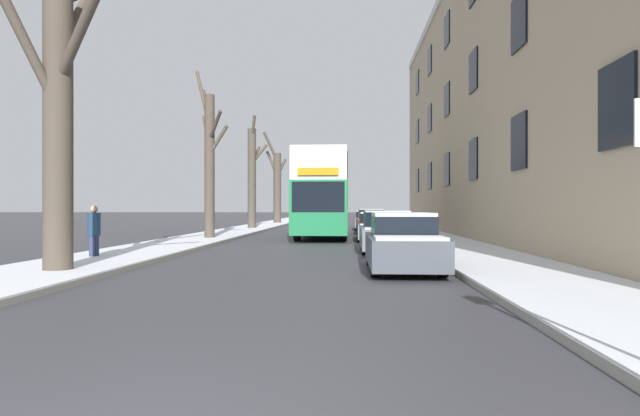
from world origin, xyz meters
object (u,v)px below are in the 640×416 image
object	(u,v)px
bare_tree_left_1	(209,159)
bare_tree_left_3	(277,185)
double_decker_bus	(324,191)
parked_car_2	(377,227)
parked_car_3	(371,222)
bare_tree_left_2	(252,176)
parked_car_0	(403,244)
bare_tree_left_0	(60,101)
pedestrian_left_sidewalk	(94,231)
parked_car_1	(386,233)
parked_car_4	(367,221)

from	to	relation	value
bare_tree_left_1	bare_tree_left_3	bearing A→B (deg)	90.20
double_decker_bus	parked_car_2	xyz separation A→B (m)	(2.68, -3.04, -1.82)
double_decker_bus	parked_car_2	size ratio (longest dim) A/B	2.52
parked_car_3	bare_tree_left_1	bearing A→B (deg)	-140.69
bare_tree_left_2	parked_car_2	distance (m)	14.09
parked_car_3	parked_car_0	bearing A→B (deg)	-90.00
bare_tree_left_0	pedestrian_left_sidewalk	bearing A→B (deg)	104.36
parked_car_1	parked_car_4	distance (m)	17.77
parked_car_1	pedestrian_left_sidewalk	xyz separation A→B (m)	(-8.81, -3.66, 0.22)
bare_tree_left_2	parked_car_2	xyz separation A→B (m)	(8.11, -11.08, -3.16)
pedestrian_left_sidewalk	parked_car_2	bearing A→B (deg)	151.84
bare_tree_left_1	bare_tree_left_2	xyz separation A→B (m)	(-0.11, 11.32, -0.11)
parked_car_0	parked_car_4	xyz separation A→B (m)	(-0.00, 23.08, -0.04)
bare_tree_left_2	pedestrian_left_sidewalk	world-z (taller)	bare_tree_left_2
bare_tree_left_2	bare_tree_left_3	size ratio (longest dim) A/B	0.92
bare_tree_left_3	bare_tree_left_0	bearing A→B (deg)	-89.92
bare_tree_left_1	parked_car_1	bearing A→B (deg)	-35.14
bare_tree_left_2	parked_car_1	distance (m)	19.05
bare_tree_left_3	parked_car_4	bearing A→B (deg)	-54.00
parked_car_0	parked_car_2	world-z (taller)	parked_car_0
bare_tree_left_1	parked_car_0	xyz separation A→B (m)	(8.00, -10.93, -3.24)
bare_tree_left_3	parked_car_0	distance (m)	35.27
bare_tree_left_3	pedestrian_left_sidewalk	size ratio (longest dim) A/B	5.31
parked_car_1	parked_car_3	distance (m)	12.18
parked_car_3	pedestrian_left_sidewalk	size ratio (longest dim) A/B	2.66
parked_car_2	pedestrian_left_sidewalk	xyz separation A→B (m)	(-8.81, -9.54, 0.26)
parked_car_0	parked_car_4	world-z (taller)	parked_car_0
parked_car_1	parked_car_3	bearing A→B (deg)	90.00
parked_car_4	bare_tree_left_1	bearing A→B (deg)	-123.37
bare_tree_left_2	parked_car_0	distance (m)	23.89
parked_car_2	parked_car_3	bearing A→B (deg)	90.00
double_decker_bus	parked_car_2	world-z (taller)	double_decker_bus
parked_car_1	parked_car_2	world-z (taller)	parked_car_1
bare_tree_left_3	parked_car_2	distance (m)	24.59
parked_car_2	parked_car_4	distance (m)	11.90
parked_car_1	parked_car_2	size ratio (longest dim) A/B	0.97
bare_tree_left_2	parked_car_4	bearing A→B (deg)	5.81
bare_tree_left_1	double_decker_bus	world-z (taller)	bare_tree_left_1
bare_tree_left_2	parked_car_1	xyz separation A→B (m)	(8.11, -16.95, -3.12)
bare_tree_left_2	double_decker_bus	xyz separation A→B (m)	(5.43, -8.04, -1.34)
parked_car_0	parked_car_2	distance (m)	11.17
parked_car_2	parked_car_4	world-z (taller)	parked_car_2
bare_tree_left_0	bare_tree_left_1	xyz separation A→B (m)	(0.03, 12.35, -0.13)
bare_tree_left_0	parked_car_3	distance (m)	20.81
parked_car_0	double_decker_bus	bearing A→B (deg)	100.67
double_decker_bus	parked_car_1	size ratio (longest dim) A/B	2.59
bare_tree_left_2	parked_car_3	size ratio (longest dim) A/B	1.83
pedestrian_left_sidewalk	parked_car_1	bearing A→B (deg)	127.16
pedestrian_left_sidewalk	parked_car_3	bearing A→B (deg)	165.50
bare_tree_left_0	double_decker_bus	distance (m)	16.60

